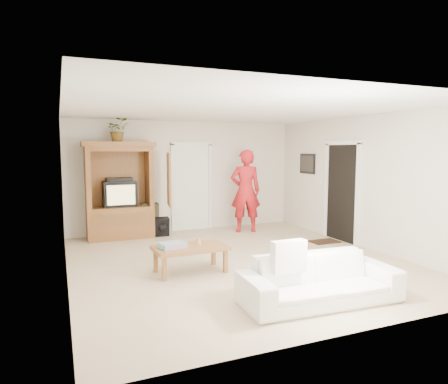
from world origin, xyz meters
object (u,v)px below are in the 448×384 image
(armoire, at_px, (121,197))
(sofa, at_px, (320,280))
(man, at_px, (246,191))
(coffee_table, at_px, (190,249))

(armoire, xyz_separation_m, sofa, (1.76, -4.81, -0.61))
(armoire, height_order, man, armoire)
(sofa, relative_size, coffee_table, 1.74)
(man, relative_size, coffee_table, 1.66)
(sofa, xyz_separation_m, coffee_table, (-1.13, 1.82, 0.07))
(man, height_order, sofa, man)
(armoire, height_order, sofa, armoire)
(coffee_table, bearing_deg, sofa, -60.59)
(sofa, bearing_deg, armoire, 113.14)
(armoire, distance_m, man, 2.84)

